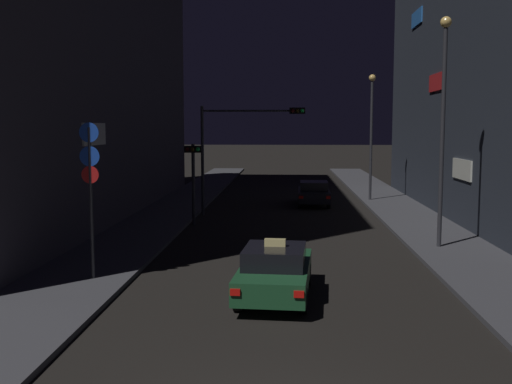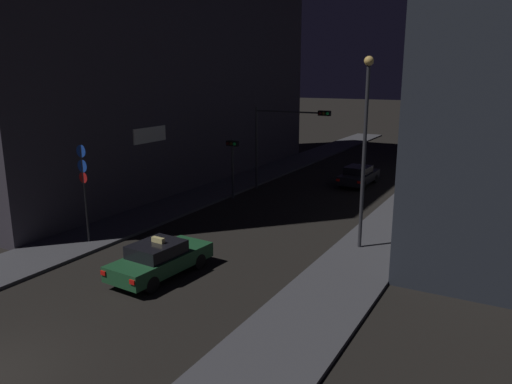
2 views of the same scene
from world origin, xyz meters
TOP-DOWN VIEW (x-y plane):
  - sidewalk_left at (-6.22, 27.63)m, footprint 3.23×59.25m
  - sidewalk_right at (6.22, 27.63)m, footprint 3.23×59.25m
  - taxi at (-0.29, 7.62)m, footprint 2.11×4.56m
  - far_car at (1.60, 27.32)m, footprint 1.89×4.49m
  - traffic_light_overhead at (-2.33, 22.92)m, footprint 5.36×0.42m
  - traffic_light_left_kerb at (-4.36, 19.75)m, footprint 0.80×0.42m
  - sign_pole_left at (-5.70, 8.94)m, footprint 0.59×0.10m
  - street_lamp_near_block at (5.70, 14.35)m, footprint 0.41×0.41m
  - street_lamp_far_block at (5.14, 29.19)m, footprint 0.41×0.41m

SIDE VIEW (x-z plane):
  - sidewalk_left at x=-6.22m, z-range 0.00..0.14m
  - sidewalk_right at x=6.22m, z-range 0.00..0.14m
  - far_car at x=1.60m, z-range 0.02..1.44m
  - taxi at x=-0.29m, z-range -0.07..1.55m
  - traffic_light_left_kerb at x=-4.36m, z-range 0.82..4.63m
  - sign_pole_left at x=-5.70m, z-range 0.64..5.22m
  - traffic_light_overhead at x=-2.33m, z-range 1.29..6.95m
  - street_lamp_far_block at x=5.14m, z-range 0.97..8.57m
  - street_lamp_near_block at x=5.70m, z-range 0.98..9.39m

